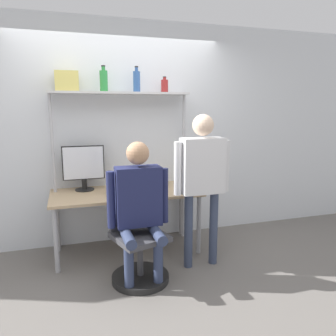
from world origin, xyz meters
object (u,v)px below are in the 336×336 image
at_px(bottle_green, 104,81).
at_px(laptop, 121,189).
at_px(person_standing, 202,171).
at_px(storage_box, 67,81).
at_px(monitor, 84,166).
at_px(office_chair, 138,252).
at_px(bottle_blue, 137,81).
at_px(person_seated, 139,201).
at_px(cell_phone, 143,193).
at_px(bottle_red, 165,86).

bearing_deg(bottle_green, laptop, -71.80).
xyz_separation_m(person_standing, bottle_green, (-0.88, 0.81, 0.94)).
distance_m(bottle_green, storage_box, 0.40).
relative_size(monitor, office_chair, 0.56).
height_order(person_standing, bottle_green, bottle_green).
bearing_deg(office_chair, bottle_green, 100.77).
relative_size(person_standing, storage_box, 6.50).
relative_size(laptop, bottle_blue, 1.07).
xyz_separation_m(person_seated, bottle_green, (-0.18, 0.95, 1.16)).
bearing_deg(person_seated, storage_box, 121.68).
height_order(monitor, person_standing, person_standing).
height_order(cell_phone, bottle_green, bottle_green).
bearing_deg(person_seated, laptop, 96.87).
bearing_deg(bottle_green, monitor, -178.47).
distance_m(bottle_red, bottle_green, 0.72).
distance_m(cell_phone, storage_box, 1.49).
bearing_deg(storage_box, person_standing, -32.24).
height_order(laptop, person_seated, person_seated).
bearing_deg(storage_box, office_chair, -57.62).
distance_m(laptop, bottle_red, 1.33).
height_order(bottle_red, bottle_blue, bottle_blue).
height_order(person_standing, storage_box, storage_box).
xyz_separation_m(person_seated, bottle_red, (0.53, 0.95, 1.12)).
distance_m(laptop, person_seated, 0.62).
bearing_deg(person_seated, person_standing, 11.35).
height_order(laptop, storage_box, storage_box).
height_order(monitor, laptop, monitor).
height_order(laptop, cell_phone, laptop).
bearing_deg(office_chair, bottle_blue, 77.13).
xyz_separation_m(bottle_green, storage_box, (-0.40, 0.00, -0.02)).
bearing_deg(bottle_red, laptop, -151.10).
xyz_separation_m(monitor, person_seated, (0.45, -0.94, -0.20)).
bearing_deg(person_seated, office_chair, 105.22).
height_order(cell_phone, bottle_blue, bottle_blue).
bearing_deg(bottle_red, storage_box, 180.00).
bearing_deg(person_seated, bottle_blue, 78.42).
distance_m(monitor, laptop, 0.54).
distance_m(bottle_blue, storage_box, 0.78).
bearing_deg(cell_phone, laptop, 169.90).
distance_m(person_standing, bottle_blue, 1.34).
height_order(person_seated, storage_box, storage_box).
xyz_separation_m(laptop, bottle_blue, (0.27, 0.33, 1.19)).
bearing_deg(cell_phone, person_standing, -39.19).
xyz_separation_m(office_chair, person_seated, (0.01, -0.04, 0.52)).
distance_m(monitor, office_chair, 1.23).
distance_m(monitor, cell_phone, 0.77).
distance_m(laptop, cell_phone, 0.25).
xyz_separation_m(person_standing, bottle_red, (-0.16, 0.81, 0.90)).
xyz_separation_m(laptop, person_standing, (0.77, -0.47, 0.24)).
distance_m(monitor, person_standing, 1.40).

